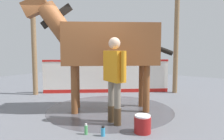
# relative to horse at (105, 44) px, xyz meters

# --- Properties ---
(ground_plane) EXTENTS (16.00, 16.00, 0.02)m
(ground_plane) POSITION_rel_horse_xyz_m (-0.29, -0.17, -1.64)
(ground_plane) COLOR slate
(wet_patch) EXTENTS (3.13, 3.13, 0.00)m
(wet_patch) POSITION_rel_horse_xyz_m (0.10, 0.08, -1.62)
(wet_patch) COLOR #4C4C54
(wet_patch) RESTS_ON ground
(barrier_wall) EXTENTS (3.43, 2.72, 1.14)m
(barrier_wall) POSITION_rel_horse_xyz_m (-1.21, 1.75, -1.10)
(barrier_wall) COLOR white
(barrier_wall) RESTS_ON ground
(roof_post_near) EXTENTS (0.16, 0.16, 3.12)m
(roof_post_near) POSITION_rel_horse_xyz_m (-2.95, 0.16, -0.06)
(roof_post_near) COLOR olive
(roof_post_near) RESTS_ON ground
(roof_post_far) EXTENTS (0.16, 0.16, 3.12)m
(roof_post_far) POSITION_rel_horse_xyz_m (0.75, 3.06, -0.06)
(roof_post_far) COLOR olive
(roof_post_far) RESTS_ON ground
(horse) EXTENTS (2.98, 2.46, 2.78)m
(horse) POSITION_rel_horse_xyz_m (0.00, 0.00, 0.00)
(horse) COLOR brown
(horse) RESTS_ON ground
(handler) EXTENTS (0.65, 0.40, 1.74)m
(handler) POSITION_rel_horse_xyz_m (0.75, -0.71, -0.61)
(handler) COLOR #47331E
(handler) RESTS_ON ground
(wash_bucket) EXTENTS (0.31, 0.31, 0.33)m
(wash_bucket) POSITION_rel_horse_xyz_m (1.45, -0.84, -1.46)
(wash_bucket) COLOR maroon
(wash_bucket) RESTS_ON ground
(bottle_shampoo) EXTENTS (0.07, 0.07, 0.18)m
(bottle_shampoo) POSITION_rel_horse_xyz_m (0.94, -1.36, -1.54)
(bottle_shampoo) COLOR #3399CC
(bottle_shampoo) RESTS_ON ground
(bottle_spray) EXTENTS (0.06, 0.06, 0.20)m
(bottle_spray) POSITION_rel_horse_xyz_m (0.65, -1.47, -1.53)
(bottle_spray) COLOR #4CA559
(bottle_spray) RESTS_ON ground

